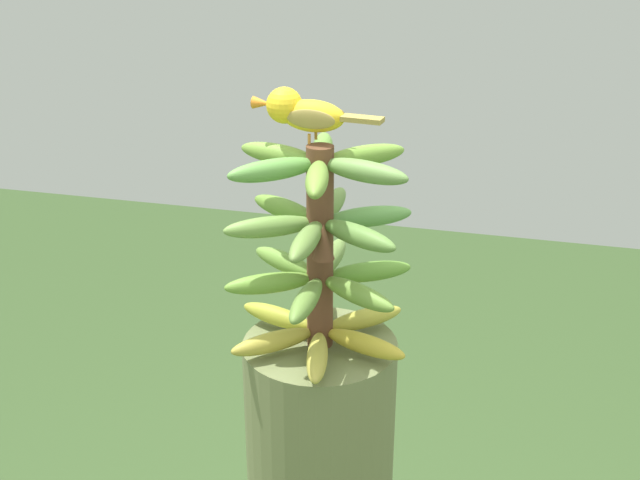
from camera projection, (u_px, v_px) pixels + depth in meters
banana_bunch at (320, 250)px, 1.33m from camera, size 0.33×0.33×0.36m
perched_bird at (302, 112)px, 1.27m from camera, size 0.22×0.07×0.08m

